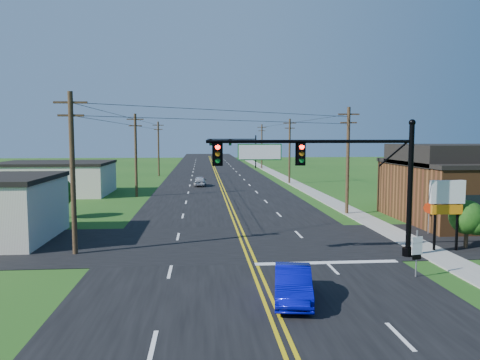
{
  "coord_description": "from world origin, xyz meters",
  "views": [
    {
      "loc": [
        -2.44,
        -16.27,
        6.56
      ],
      "look_at": [
        -0.27,
        10.0,
        4.1
      ],
      "focal_mm": 35.0,
      "sensor_mm": 36.0,
      "label": 1
    }
  ],
  "objects": [
    {
      "name": "utility_pole_left_a",
      "position": [
        -9.5,
        10.0,
        4.72
      ],
      "size": [
        1.8,
        0.28,
        9.0
      ],
      "color": "#322316",
      "rests_on": "ground"
    },
    {
      "name": "route_sign",
      "position": [
        7.5,
        4.26,
        1.31
      ],
      "size": [
        0.56,
        0.14,
        2.25
      ],
      "rotation": [
        0.0,
        0.0,
        0.19
      ],
      "color": "slate",
      "rests_on": "ground"
    },
    {
      "name": "ground",
      "position": [
        0.0,
        0.0,
        0.0
      ],
      "size": [
        260.0,
        260.0,
        0.0
      ],
      "primitive_type": "plane",
      "color": "#1C4714",
      "rests_on": "ground"
    },
    {
      "name": "utility_pole_left_b",
      "position": [
        -9.5,
        35.0,
        4.72
      ],
      "size": [
        1.8,
        0.28,
        9.0
      ],
      "color": "#322316",
      "rests_on": "ground"
    },
    {
      "name": "utility_pole_right_c",
      "position": [
        9.8,
        78.0,
        4.72
      ],
      "size": [
        1.8,
        0.28,
        9.0
      ],
      "color": "#322316",
      "rests_on": "ground"
    },
    {
      "name": "utility_pole_right_b",
      "position": [
        9.8,
        48.0,
        4.72
      ],
      "size": [
        1.8,
        0.28,
        9.0
      ],
      "color": "#322316",
      "rests_on": "ground"
    },
    {
      "name": "blue_car",
      "position": [
        1.16,
        1.63,
        0.67
      ],
      "size": [
        2.06,
        4.26,
        1.34
      ],
      "primitive_type": "imported",
      "rotation": [
        0.0,
        0.0,
        -0.16
      ],
      "color": "#070AAD",
      "rests_on": "ground"
    },
    {
      "name": "tree_left",
      "position": [
        -14.0,
        22.0,
        2.16
      ],
      "size": [
        2.4,
        2.4,
        3.37
      ],
      "color": "#322316",
      "rests_on": "ground"
    },
    {
      "name": "distant_car",
      "position": [
        -2.65,
        45.37,
        0.65
      ],
      "size": [
        1.65,
        3.85,
        1.3
      ],
      "primitive_type": "imported",
      "rotation": [
        0.0,
        0.0,
        3.11
      ],
      "color": "silver",
      "rests_on": "ground"
    },
    {
      "name": "stop_sign",
      "position": [
        12.77,
        13.58,
        1.56
      ],
      "size": [
        0.72,
        0.34,
        2.17
      ],
      "rotation": [
        0.0,
        0.0,
        -0.41
      ],
      "color": "slate",
      "rests_on": "ground"
    },
    {
      "name": "signal_mast_far",
      "position": [
        4.44,
        80.0,
        4.55
      ],
      "size": [
        10.98,
        0.6,
        7.48
      ],
      "color": "black",
      "rests_on": "ground"
    },
    {
      "name": "shrub_corner",
      "position": [
        13.0,
        9.5,
        1.85
      ],
      "size": [
        2.0,
        2.0,
        2.86
      ],
      "color": "#322316",
      "rests_on": "ground"
    },
    {
      "name": "sidewalk",
      "position": [
        10.5,
        40.0,
        0.04
      ],
      "size": [
        2.0,
        160.0,
        0.08
      ],
      "primitive_type": "cube",
      "color": "gray",
      "rests_on": "ground"
    },
    {
      "name": "road_cross",
      "position": [
        0.0,
        12.0,
        0.02
      ],
      "size": [
        70.0,
        10.0,
        0.04
      ],
      "primitive_type": "cube",
      "color": "black",
      "rests_on": "ground"
    },
    {
      "name": "tree_right_back",
      "position": [
        16.0,
        26.0,
        2.6
      ],
      "size": [
        3.0,
        3.0,
        4.1
      ],
      "color": "#322316",
      "rests_on": "ground"
    },
    {
      "name": "road_main",
      "position": [
        0.0,
        50.0,
        0.02
      ],
      "size": [
        16.0,
        220.0,
        0.04
      ],
      "primitive_type": "cube",
      "color": "black",
      "rests_on": "ground"
    },
    {
      "name": "utility_pole_left_c",
      "position": [
        -9.5,
        62.0,
        4.72
      ],
      "size": [
        1.8,
        0.28,
        9.0
      ],
      "color": "#322316",
      "rests_on": "ground"
    },
    {
      "name": "cream_bldg_far",
      "position": [
        -19.0,
        38.0,
        1.86
      ],
      "size": [
        12.2,
        9.2,
        3.7
      ],
      "color": "beige",
      "rests_on": "ground"
    },
    {
      "name": "pylon_sign",
      "position": [
        11.47,
        9.0,
        2.98
      ],
      "size": [
        1.99,
        0.33,
        4.09
      ],
      "rotation": [
        0.0,
        0.0,
        -0.03
      ],
      "color": "black",
      "rests_on": "ground"
    },
    {
      "name": "utility_pole_right_a",
      "position": [
        9.8,
        22.0,
        4.72
      ],
      "size": [
        1.8,
        0.28,
        9.0
      ],
      "color": "#322316",
      "rests_on": "ground"
    },
    {
      "name": "signal_mast_main",
      "position": [
        4.34,
        8.0,
        4.75
      ],
      "size": [
        11.3,
        0.6,
        7.48
      ],
      "color": "black",
      "rests_on": "ground"
    }
  ]
}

